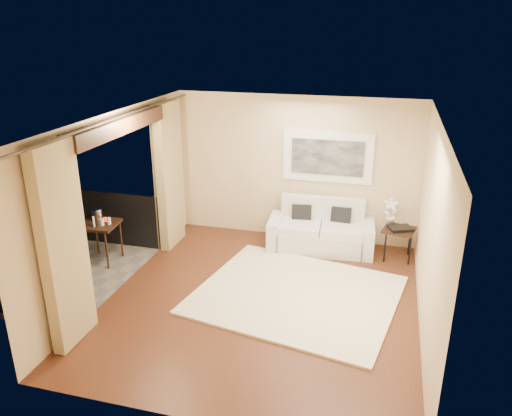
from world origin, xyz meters
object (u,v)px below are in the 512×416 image
(side_table, at_px, (399,232))
(bistro_table, at_px, (100,228))
(sofa, at_px, (321,231))
(balcony_chair_far, at_px, (61,238))
(orchid, at_px, (391,211))
(balcony_chair_near, at_px, (39,269))
(ice_bucket, at_px, (97,214))

(side_table, height_order, bistro_table, bistro_table)
(sofa, bearing_deg, balcony_chair_far, -159.19)
(orchid, bearing_deg, balcony_chair_near, -147.79)
(balcony_chair_near, bearing_deg, side_table, 34.33)
(balcony_chair_near, height_order, ice_bucket, balcony_chair_near)
(orchid, bearing_deg, ice_bucket, -163.41)
(ice_bucket, bearing_deg, bistro_table, -52.39)
(side_table, distance_m, orchid, 0.38)
(bistro_table, xyz_separation_m, ice_bucket, (-0.11, 0.14, 0.18))
(orchid, bearing_deg, bistro_table, -161.46)
(bistro_table, bearing_deg, balcony_chair_far, -143.82)
(balcony_chair_far, bearing_deg, bistro_table, -135.05)
(orchid, height_order, ice_bucket, orchid)
(side_table, distance_m, ice_bucket, 5.21)
(orchid, distance_m, ice_bucket, 5.08)
(sofa, relative_size, orchid, 3.93)
(bistro_table, relative_size, balcony_chair_far, 0.76)
(bistro_table, height_order, balcony_chair_near, balcony_chair_near)
(ice_bucket, bearing_deg, sofa, 20.49)
(balcony_chair_near, bearing_deg, bistro_table, 90.40)
(side_table, height_order, balcony_chair_near, balcony_chair_near)
(orchid, relative_size, ice_bucket, 2.45)
(orchid, bearing_deg, balcony_chair_far, -159.51)
(orchid, bearing_deg, sofa, -176.36)
(balcony_chair_near, bearing_deg, ice_bucket, 94.71)
(side_table, xyz_separation_m, orchid, (-0.16, 0.16, 0.30))
(balcony_chair_near, bearing_deg, orchid, 36.56)
(side_table, relative_size, orchid, 1.25)
(balcony_chair_near, xyz_separation_m, ice_bucket, (-0.01, 1.61, 0.24))
(sofa, xyz_separation_m, balcony_chair_near, (-3.67, -2.99, 0.25))
(ice_bucket, bearing_deg, side_table, 14.35)
(balcony_chair_near, bearing_deg, balcony_chair_far, 114.85)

